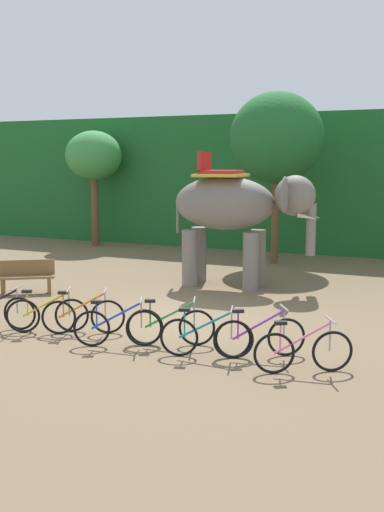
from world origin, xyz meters
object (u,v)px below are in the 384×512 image
bike_pink (303,351)px  wooden_bench (26,276)px  tree_far_right (277,138)px  elephant (236,209)px  tree_center (94,157)px  bike_teal (206,337)px  bike_orange (83,316)px  bike_green (171,326)px  bike_yellow (47,314)px  bike_blue (118,327)px  bike_purple (259,337)px

bike_pink → wooden_bench: size_ratio=1.02×
tree_far_right → elephant: tree_far_right is taller
tree_far_right → wooden_bench: (-4.69, -7.42, -3.81)m
tree_center → bike_teal: tree_center is taller
bike_orange → bike_teal: size_ratio=0.94×
bike_teal → bike_green: bearing=156.6°
bike_yellow → bike_blue: bearing=-7.3°
tree_far_right → bike_yellow: 11.16m
tree_far_right → bike_pink: size_ratio=3.88×
bike_orange → bike_teal: same height
bike_orange → bike_purple: same height
bike_pink → wooden_bench: bearing=159.5°
bike_yellow → bike_pink: 5.45m
bike_green → wooden_bench: 6.21m
bike_blue → wooden_bench: size_ratio=1.06×
bike_yellow → bike_orange: same height
tree_center → bike_blue: size_ratio=3.05×
tree_center → elephant: tree_center is taller
bike_teal → tree_center: bearing=130.4°
bike_pink → wooden_bench: 8.90m
elephant → bike_green: 6.15m
elephant → bike_yellow: elephant is taller
tree_far_right → bike_yellow: tree_far_right is taller
elephant → bike_purple: (2.61, -5.82, -1.82)m
tree_far_right → bike_teal: tree_far_right is taller
tree_far_right → bike_purple: 11.12m
bike_blue → bike_teal: (1.81, 0.08, 0.00)m
bike_yellow → bike_teal: same height
bike_yellow → bike_pink: size_ratio=1.02×
tree_center → bike_blue: (8.21, -11.83, -3.30)m
elephant → bike_teal: elephant is taller
bike_green → bike_teal: (0.91, -0.39, 0.00)m
wooden_bench → tree_center: bearing=111.7°
bike_teal → wooden_bench: 7.20m
elephant → wooden_bench: (-4.80, -3.19, -1.72)m
bike_pink → bike_blue: bearing=179.9°
bike_yellow → bike_green: (2.73, 0.24, 0.00)m
tree_far_right → wooden_bench: size_ratio=3.97×
tree_center → bike_pink: 17.04m
tree_far_right → bike_green: size_ratio=3.63×
tree_center → wooden_bench: tree_center is taller
wooden_bench → bike_yellow: bearing=-44.8°
tree_far_right → bike_orange: tree_far_right is taller
bike_blue → bike_green: same height
bike_yellow → bike_blue: 1.85m
bike_orange → bike_green: size_ratio=0.96×
bike_pink → bike_green: bearing=170.0°
bike_purple → wooden_bench: 7.86m
tree_far_right → bike_purple: size_ratio=3.95×
tree_far_right → bike_pink: bearing=-70.9°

